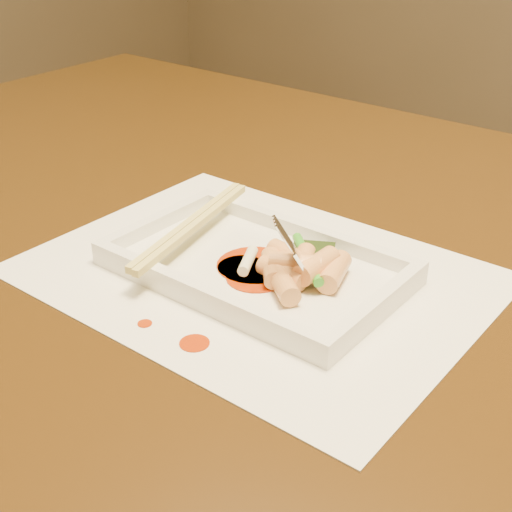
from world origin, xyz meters
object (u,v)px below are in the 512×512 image
Objects in this scene: placemat at (256,274)px; plate_base at (256,270)px; chopstick_a at (189,224)px; fork at (337,205)px; table at (264,313)px.

plate_base reaches higher than placemat.
placemat is at bearing 0.00° from plate_base.
chopstick_a is (-0.08, 0.00, 0.02)m from plate_base.
fork is at bearing 6.75° from chopstick_a.
fork is (0.15, 0.02, 0.06)m from chopstick_a.
plate_base is 0.08m from chopstick_a.
chopstick_a is at bearing 180.00° from plate_base.
chopstick_a is (-0.08, 0.00, 0.03)m from placemat.
chopstick_a is 0.16m from fork.
table is 0.14m from placemat.
table is 0.15m from chopstick_a.
table is 5.38× the size of plate_base.
plate_base is (0.05, -0.08, 0.11)m from table.
chopstick_a reaches higher than plate_base.
plate_base is at bearing -57.33° from table.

